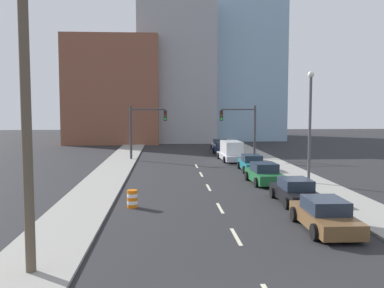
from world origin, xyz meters
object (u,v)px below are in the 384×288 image
object	(u,v)px
sedan_navy	(223,149)
traffic_barrel	(132,199)
sedan_black	(295,192)
sedan_white	(220,145)
sedan_teal	(252,164)
sedan_green	(264,174)
traffic_signal_left	(142,125)
traffic_signal_right	(244,125)
street_lamp	(310,119)
box_truck_silver	(231,152)
sedan_brown	(325,215)
utility_pole_left_near	(26,120)

from	to	relation	value
sedan_navy	traffic_barrel	bearing A→B (deg)	-110.83
sedan_black	traffic_barrel	bearing A→B (deg)	-177.14
sedan_white	sedan_teal	bearing A→B (deg)	-88.94
sedan_green	traffic_signal_left	bearing A→B (deg)	120.67
traffic_signal_right	sedan_white	xyz separation A→B (m)	(-1.18, 10.02, -3.00)
traffic_signal_left	sedan_navy	xyz separation A→B (m)	(9.14, 4.77, -2.97)
street_lamp	box_truck_silver	size ratio (longest dim) A/B	1.36
sedan_navy	sedan_black	bearing A→B (deg)	-91.57
traffic_signal_right	sedan_navy	distance (m)	5.82
traffic_barrel	sedan_white	xyz separation A→B (m)	(8.89, 31.48, 0.16)
traffic_barrel	sedan_brown	bearing A→B (deg)	-28.90
traffic_signal_right	box_truck_silver	bearing A→B (deg)	-140.47
sedan_white	sedan_black	bearing A→B (deg)	-89.46
traffic_signal_right	sedan_brown	bearing A→B (deg)	-92.92
box_truck_silver	sedan_white	size ratio (longest dim) A/B	1.29
sedan_teal	box_truck_silver	size ratio (longest dim) A/B	0.80
sedan_brown	traffic_barrel	bearing A→B (deg)	152.01
traffic_signal_right	sedan_teal	world-z (taller)	traffic_signal_right
traffic_signal_right	sedan_black	size ratio (longest dim) A/B	1.22
traffic_signal_left	sedan_black	world-z (taller)	traffic_signal_left
sedan_brown	sedan_teal	xyz separation A→B (m)	(0.45, 17.88, -0.02)
sedan_brown	sedan_green	world-z (taller)	sedan_green
sedan_brown	sedan_teal	bearing A→B (deg)	89.47
traffic_signal_right	box_truck_silver	distance (m)	3.36
traffic_barrel	street_lamp	world-z (taller)	street_lamp
traffic_signal_right	sedan_brown	distance (m)	26.48
street_lamp	sedan_white	bearing A→B (deg)	96.64
traffic_barrel	traffic_signal_right	bearing A→B (deg)	64.86
utility_pole_left_near	street_lamp	distance (m)	21.14
sedan_brown	traffic_signal_right	bearing A→B (deg)	87.98
traffic_signal_left	box_truck_silver	size ratio (longest dim) A/B	0.97
sedan_black	sedan_navy	bearing A→B (deg)	90.53
street_lamp	sedan_black	size ratio (longest dim) A/B	1.71
traffic_signal_left	sedan_brown	distance (m)	28.04
sedan_navy	sedan_teal	bearing A→B (deg)	-90.05
street_lamp	sedan_navy	world-z (taller)	street_lamp
utility_pole_left_near	sedan_white	bearing A→B (deg)	74.33
sedan_navy	sedan_white	bearing A→B (deg)	83.48
sedan_brown	sedan_black	xyz separation A→B (m)	(0.36, 5.38, -0.02)
sedan_green	sedan_white	bearing A→B (deg)	87.60
sedan_green	box_truck_silver	size ratio (longest dim) A/B	0.80
traffic_signal_left	sedan_brown	bearing A→B (deg)	-70.47
utility_pole_left_near	sedan_navy	distance (m)	37.38
traffic_signal_left	sedan_green	size ratio (longest dim) A/B	1.22
utility_pole_left_near	sedan_white	distance (m)	42.49
utility_pole_left_near	sedan_teal	size ratio (longest dim) A/B	2.08
utility_pole_left_near	sedan_black	bearing A→B (deg)	40.09
street_lamp	traffic_signal_left	bearing A→B (deg)	129.32
traffic_signal_right	traffic_signal_left	bearing A→B (deg)	180.00
sedan_green	sedan_teal	bearing A→B (deg)	84.39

